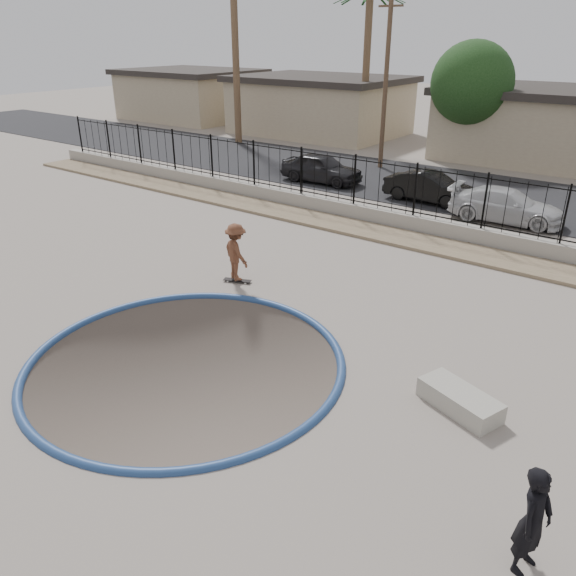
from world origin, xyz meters
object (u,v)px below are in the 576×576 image
(concrete_ledge, at_px, (460,400))
(car_c, at_px, (506,205))
(videographer, at_px, (533,521))
(car_b, at_px, (430,187))
(car_a, at_px, (322,168))
(skater, at_px, (236,255))
(skateboard, at_px, (237,280))

(concrete_ledge, relative_size, car_c, 0.38)
(videographer, relative_size, car_b, 0.43)
(car_a, distance_m, car_b, 5.59)
(videographer, height_order, car_a, videographer)
(skater, xyz_separation_m, videographer, (9.48, -4.84, -0.01))
(skateboard, distance_m, videographer, 10.67)
(skater, xyz_separation_m, skateboard, (0.00, -0.00, -0.78))
(concrete_ledge, distance_m, car_c, 12.78)
(videographer, bearing_deg, car_c, 29.13)
(videographer, xyz_separation_m, car_c, (-5.09, 15.27, -0.17))
(car_c, bearing_deg, skater, 152.85)
(car_a, height_order, car_c, car_a)
(concrete_ledge, bearing_deg, skateboard, 165.17)
(skater, distance_m, videographer, 10.65)
(skater, height_order, car_a, skater)
(concrete_ledge, relative_size, car_b, 0.42)
(skater, height_order, car_b, skater)
(skater, relative_size, concrete_ledge, 1.04)
(videographer, distance_m, car_c, 16.10)
(car_a, bearing_deg, skater, -160.13)
(skateboard, xyz_separation_m, car_a, (-4.66, 11.36, 0.66))
(skateboard, height_order, car_c, car_c)
(car_b, xyz_separation_m, car_c, (3.47, -0.79, -0.01))
(car_b, bearing_deg, car_a, 90.07)
(skateboard, xyz_separation_m, car_b, (0.93, 11.22, 0.61))
(videographer, bearing_deg, skater, 73.67)
(skateboard, xyz_separation_m, videographer, (9.48, -4.84, 0.77))
(car_b, bearing_deg, concrete_ledge, -152.24)
(skateboard, distance_m, concrete_ledge, 7.71)
(skater, bearing_deg, car_b, -73.85)
(concrete_ledge, bearing_deg, car_b, 116.30)
(car_c, bearing_deg, car_b, 72.84)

